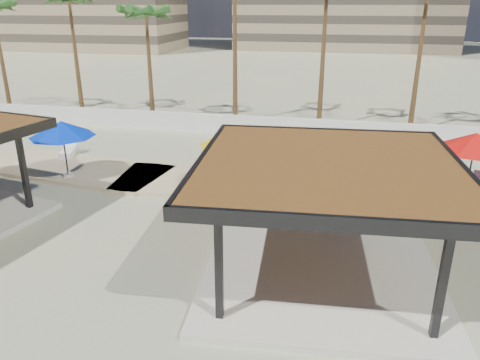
# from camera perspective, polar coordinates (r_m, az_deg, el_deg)

# --- Properties ---
(ground) EXTENTS (200.00, 200.00, 0.00)m
(ground) POSITION_cam_1_polar(r_m,az_deg,el_deg) (16.28, -4.89, -9.30)
(ground) COLOR tan
(ground) RESTS_ON ground
(promenade) EXTENTS (44.45, 7.97, 0.24)m
(promenade) POSITION_cam_1_polar(r_m,az_deg,el_deg) (22.70, 5.54, -0.12)
(promenade) COLOR #C6B284
(promenade) RESTS_ON ground
(boundary_wall) EXTENTS (56.00, 0.30, 1.20)m
(boundary_wall) POSITION_cam_1_polar(r_m,az_deg,el_deg) (30.67, 3.73, 6.59)
(boundary_wall) COLOR silver
(boundary_wall) RESTS_ON ground
(pavilion_central) EXTENTS (8.15, 8.15, 3.87)m
(pavilion_central) POSITION_cam_1_polar(r_m,az_deg,el_deg) (14.32, 10.37, -3.61)
(pavilion_central) COLOR beige
(pavilion_central) RESTS_ON ground
(umbrella_b) EXTENTS (3.23, 3.23, 2.85)m
(umbrella_b) POSITION_cam_1_polar(r_m,az_deg,el_deg) (20.46, -0.64, 5.20)
(umbrella_b) COLOR beige
(umbrella_b) RESTS_ON promenade
(umbrella_c) EXTENTS (3.60, 3.60, 2.84)m
(umbrella_c) POSITION_cam_1_polar(r_m,az_deg,el_deg) (22.19, 26.76, 4.16)
(umbrella_c) COLOR beige
(umbrella_c) RESTS_ON promenade
(umbrella_f) EXTENTS (4.09, 4.09, 2.75)m
(umbrella_f) POSITION_cam_1_polar(r_m,az_deg,el_deg) (23.72, -20.89, 5.82)
(umbrella_f) COLOR beige
(umbrella_f) RESTS_ON promenade
(lounger_a) EXTENTS (1.16, 2.04, 0.73)m
(lounger_a) POSITION_cam_1_polar(r_m,az_deg,el_deg) (27.90, -20.14, 3.35)
(lounger_a) COLOR white
(lounger_a) RESTS_ON promenade
(lounger_b) EXTENTS (1.16, 2.23, 0.80)m
(lounger_b) POSITION_cam_1_polar(r_m,az_deg,el_deg) (23.14, 27.19, -1.19)
(lounger_b) COLOR white
(lounger_b) RESTS_ON promenade
(palm_b) EXTENTS (3.00, 3.00, 9.27)m
(palm_b) POSITION_cam_1_polar(r_m,az_deg,el_deg) (37.45, -20.09, 19.65)
(palm_b) COLOR brown
(palm_b) RESTS_ON ground
(palm_c) EXTENTS (3.00, 3.00, 8.31)m
(palm_c) POSITION_cam_1_polar(r_m,az_deg,el_deg) (34.21, -11.37, 18.92)
(palm_c) COLOR brown
(palm_c) RESTS_ON ground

